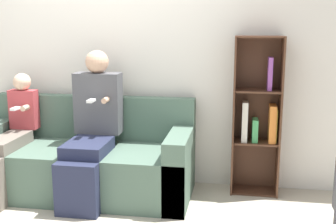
{
  "coord_description": "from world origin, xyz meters",
  "views": [
    {
      "loc": [
        1.34,
        -3.16,
        1.59
      ],
      "look_at": [
        0.72,
        0.56,
        0.81
      ],
      "focal_mm": 45.0,
      "sensor_mm": 36.0,
      "label": 1
    }
  ],
  "objects_px": {
    "child_seated": "(10,136)",
    "couch": "(84,163)",
    "bookshelf": "(258,116)",
    "adult_seated": "(92,123)"
  },
  "relations": [
    {
      "from": "couch",
      "to": "child_seated",
      "type": "height_order",
      "value": "child_seated"
    },
    {
      "from": "child_seated",
      "to": "bookshelf",
      "type": "distance_m",
      "value": 2.35
    },
    {
      "from": "couch",
      "to": "child_seated",
      "type": "distance_m",
      "value": 0.74
    },
    {
      "from": "adult_seated",
      "to": "bookshelf",
      "type": "xyz_separation_m",
      "value": [
        1.51,
        0.38,
        0.04
      ]
    },
    {
      "from": "couch",
      "to": "bookshelf",
      "type": "xyz_separation_m",
      "value": [
        1.62,
        0.31,
        0.45
      ]
    },
    {
      "from": "child_seated",
      "to": "couch",
      "type": "bearing_deg",
      "value": 10.97
    },
    {
      "from": "bookshelf",
      "to": "child_seated",
      "type": "bearing_deg",
      "value": -169.11
    },
    {
      "from": "adult_seated",
      "to": "child_seated",
      "type": "distance_m",
      "value": 0.81
    },
    {
      "from": "couch",
      "to": "adult_seated",
      "type": "bearing_deg",
      "value": -29.85
    },
    {
      "from": "couch",
      "to": "bookshelf",
      "type": "distance_m",
      "value": 1.71
    }
  ]
}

